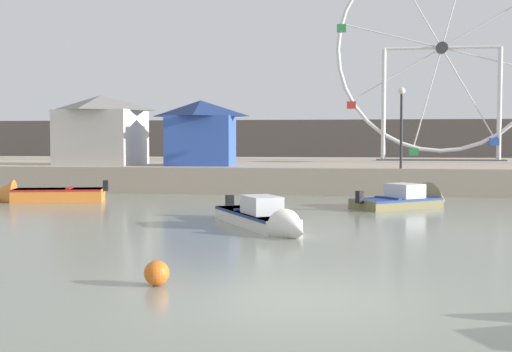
# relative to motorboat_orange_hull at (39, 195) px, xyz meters

# --- Properties ---
(ground_plane) EXTENTS (240.00, 240.00, 0.00)m
(ground_plane) POSITION_rel_motorboat_orange_hull_xyz_m (11.74, -15.24, -0.28)
(ground_plane) COLOR gray
(quay_promenade) EXTENTS (110.00, 19.08, 1.23)m
(quay_promenade) POSITION_rel_motorboat_orange_hull_xyz_m (11.74, 14.05, 0.33)
(quay_promenade) COLOR tan
(quay_promenade) RESTS_ON ground_plane
(distant_town_skyline) EXTENTS (140.00, 3.00, 4.40)m
(distant_town_skyline) POSITION_rel_motorboat_orange_hull_xyz_m (11.74, 39.49, 1.92)
(distant_town_skyline) COLOR #564C47
(distant_town_skyline) RESTS_ON ground_plane
(motorboat_orange_hull) EXTENTS (4.77, 2.36, 1.26)m
(motorboat_orange_hull) POSITION_rel_motorboat_orange_hull_xyz_m (0.00, 0.00, 0.00)
(motorboat_orange_hull) COLOR orange
(motorboat_orange_hull) RESTS_ON ground_plane
(motorboat_white_red_stripe) EXTENTS (3.61, 5.35, 1.22)m
(motorboat_white_red_stripe) POSITION_rel_motorboat_orange_hull_xyz_m (10.20, -7.01, -0.01)
(motorboat_white_red_stripe) COLOR silver
(motorboat_white_red_stripe) RESTS_ON ground_plane
(motorboat_olive_wood) EXTENTS (4.16, 3.73, 1.44)m
(motorboat_olive_wood) POSITION_rel_motorboat_orange_hull_xyz_m (14.89, -0.08, -0.03)
(motorboat_olive_wood) COLOR olive
(motorboat_olive_wood) RESTS_ON ground_plane
(ferris_wheel_white_frame) EXTENTS (12.76, 1.20, 13.24)m
(ferris_wheel_white_frame) POSITION_rel_motorboat_orange_hull_xyz_m (17.99, 16.60, 7.60)
(ferris_wheel_white_frame) COLOR silver
(ferris_wheel_white_frame) RESTS_ON quay_promenade
(carnival_booth_white_ticket) EXTENTS (4.53, 4.05, 3.57)m
(carnival_booth_white_ticket) POSITION_rel_motorboat_orange_hull_xyz_m (-0.25, 7.63, 2.80)
(carnival_booth_white_ticket) COLOR silver
(carnival_booth_white_ticket) RESTS_ON quay_promenade
(carnival_booth_blue_tent) EXTENTS (3.61, 2.99, 3.25)m
(carnival_booth_blue_tent) POSITION_rel_motorboat_orange_hull_xyz_m (5.11, 7.21, 2.64)
(carnival_booth_blue_tent) COLOR #3356B7
(carnival_booth_blue_tent) RESTS_ON quay_promenade
(promenade_lamp_near) EXTENTS (0.32, 0.32, 3.61)m
(promenade_lamp_near) POSITION_rel_motorboat_orange_hull_xyz_m (14.78, 4.93, 3.34)
(promenade_lamp_near) COLOR #2D2D33
(promenade_lamp_near) RESTS_ON quay_promenade
(mooring_buoy_orange) EXTENTS (0.44, 0.44, 0.44)m
(mooring_buoy_orange) POSITION_rel_motorboat_orange_hull_xyz_m (9.23, -14.56, -0.06)
(mooring_buoy_orange) COLOR orange
(mooring_buoy_orange) RESTS_ON ground_plane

